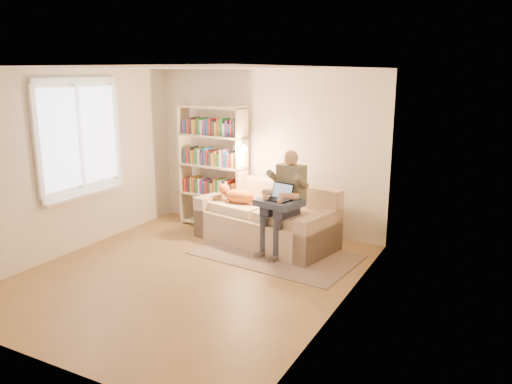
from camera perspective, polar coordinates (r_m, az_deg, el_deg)
The scene contains 14 objects.
floor at distance 6.59m, azimuth -7.68°, elevation -9.34°, with size 4.50×4.50×0.00m, color olive.
ceiling at distance 6.08m, azimuth -8.47°, elevation 13.87°, with size 4.00×4.50×0.02m, color white.
wall_left at distance 7.53m, azimuth -20.56°, elevation 3.13°, with size 0.02×4.50×2.60m, color silver.
wall_right at distance 5.32m, azimuth 9.77°, elevation -0.26°, with size 0.02×4.50×2.60m, color silver.
wall_back at distance 8.11m, azimuth 1.24°, elevation 4.68°, with size 4.00×0.02×2.60m, color silver.
wall_front at distance 4.63m, azimuth -24.47°, elevation -3.41°, with size 4.00×0.02×2.60m, color silver.
window at distance 7.62m, azimuth -19.22°, elevation 3.92°, with size 0.12×1.52×1.69m.
sofa at distance 7.62m, azimuth 1.28°, elevation -3.40°, with size 2.28×1.38×0.91m.
person at distance 7.10m, azimuth 3.35°, elevation -0.42°, with size 0.51×0.70×1.48m.
cat at distance 7.74m, azimuth -2.34°, elevation -0.34°, with size 0.75×0.35×0.27m.
blanket at distance 7.01m, azimuth 2.67°, elevation -1.22°, with size 0.59×0.48×0.09m, color #2C364D.
laptop at distance 7.00m, azimuth 2.73°, elevation -0.41°, with size 0.39×0.35×0.29m.
bookshelf at distance 8.23m, azimuth -4.99°, elevation 3.54°, with size 1.35×0.45×2.04m.
rug at distance 7.19m, azimuth 2.26°, elevation -7.18°, with size 2.25×1.33×0.01m, color gray.
Camera 1 is at (3.56, -4.93, 2.56)m, focal length 35.00 mm.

